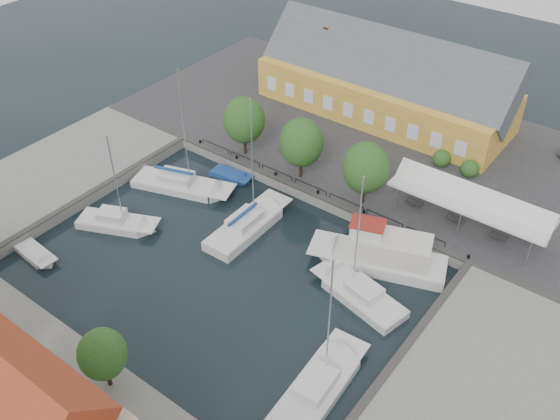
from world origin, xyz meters
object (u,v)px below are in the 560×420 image
object	(u,v)px
trawler	(383,256)
launch_nw	(231,176)
car_red	(298,139)
west_boat_a	(181,186)
tent_canopy	(470,202)
east_boat_a	(360,296)
launch_sw	(36,256)
west_boat_c	(116,224)
warehouse	(382,83)
east_boat_c	(318,388)
center_sailboat	(247,227)

from	to	relation	value
trawler	launch_nw	xyz separation A→B (m)	(-18.58, 2.23, -0.93)
car_red	west_boat_a	xyz separation A→B (m)	(-5.43, -12.07, -1.40)
car_red	trawler	bearing A→B (deg)	-27.80
tent_canopy	west_boat_a	xyz separation A→B (m)	(-25.04, -9.99, -3.41)
east_boat_a	west_boat_a	distance (m)	21.91
east_boat_a	launch_nw	bearing A→B (deg)	160.83
east_boat_a	launch_sw	xyz separation A→B (m)	(-24.61, -12.40, -0.17)
tent_canopy	west_boat_c	size ratio (longest dim) A/B	1.37
launch_sw	west_boat_a	bearing A→B (deg)	79.12
warehouse	tent_canopy	size ratio (longest dim) A/B	2.04
east_boat_a	trawler	bearing A→B (deg)	96.59
west_boat_c	car_red	bearing A→B (deg)	73.36
west_boat_a	west_boat_c	world-z (taller)	west_boat_a
trawler	east_boat_c	xyz separation A→B (m)	(2.76, -13.59, -0.76)
east_boat_a	launch_sw	bearing A→B (deg)	-153.26
trawler	east_boat_c	bearing A→B (deg)	-78.53
west_boat_a	launch_nw	world-z (taller)	west_boat_a
west_boat_a	launch_sw	size ratio (longest dim) A/B	2.93
east_boat_a	east_boat_c	world-z (taller)	east_boat_c
tent_canopy	warehouse	bearing A→B (deg)	140.14
trawler	launch_nw	bearing A→B (deg)	173.15
car_red	launch_nw	xyz separation A→B (m)	(-2.73, -7.72, -1.58)
warehouse	launch_sw	bearing A→B (deg)	-106.30
trawler	warehouse	bearing A→B (deg)	120.57
warehouse	east_boat_a	xyz separation A→B (m)	(13.34, -26.13, -4.17)
east_boat_a	launch_sw	world-z (taller)	east_boat_a
warehouse	tent_canopy	world-z (taller)	warehouse
warehouse	launch_sw	xyz separation A→B (m)	(-11.27, -38.53, -4.34)
trawler	launch_nw	distance (m)	18.74
center_sailboat	launch_nw	size ratio (longest dim) A/B	2.90
warehouse	launch_sw	distance (m)	40.37
trawler	east_boat_a	distance (m)	4.50
car_red	launch_nw	bearing A→B (deg)	-105.16
west_boat_c	launch_nw	xyz separation A→B (m)	(3.20, 12.13, -0.17)
east_boat_c	west_boat_a	size ratio (longest dim) A/B	0.90
west_boat_c	east_boat_c	bearing A→B (deg)	-8.56
trawler	launch_sw	size ratio (longest dim) A/B	2.61
trawler	car_red	bearing A→B (deg)	147.88
tent_canopy	car_red	bearing A→B (deg)	173.93
east_boat_c	east_boat_a	bearing A→B (deg)	103.76
warehouse	west_boat_c	size ratio (longest dim) A/B	2.79
east_boat_c	west_boat_c	distance (m)	24.81
car_red	west_boat_c	size ratio (longest dim) A/B	0.40
car_red	east_boat_a	xyz separation A→B (m)	(16.36, -14.35, -1.40)
west_boat_a	west_boat_c	size ratio (longest dim) A/B	1.30
warehouse	trawler	bearing A→B (deg)	-59.43
west_boat_a	east_boat_c	bearing A→B (deg)	-25.51
warehouse	east_boat_c	distance (m)	38.83
trawler	west_boat_a	size ratio (longest dim) A/B	0.89
warehouse	west_boat_a	world-z (taller)	west_boat_a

